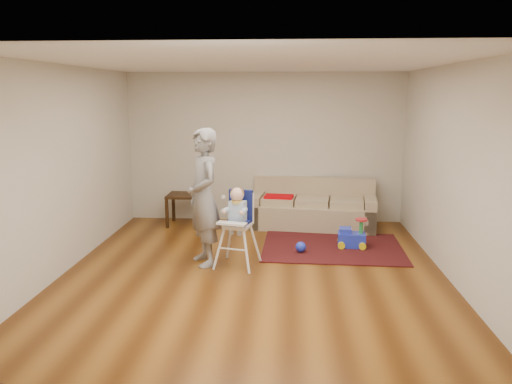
# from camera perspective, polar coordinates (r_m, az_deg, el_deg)

# --- Properties ---
(ground) EXTENTS (5.50, 5.50, 0.00)m
(ground) POSITION_cam_1_polar(r_m,az_deg,el_deg) (6.73, -0.23, -9.05)
(ground) COLOR #4A260A
(ground) RESTS_ON ground
(room_envelope) EXTENTS (5.04, 5.52, 2.72)m
(room_envelope) POSITION_cam_1_polar(r_m,az_deg,el_deg) (6.85, 0.07, 7.40)
(room_envelope) COLOR beige
(room_envelope) RESTS_ON ground
(sofa) EXTENTS (2.26, 1.12, 0.84)m
(sofa) POSITION_cam_1_polar(r_m,az_deg,el_deg) (8.82, 6.46, -1.35)
(sofa) COLOR tan
(sofa) RESTS_ON ground
(side_table) EXTENTS (0.56, 0.56, 0.56)m
(side_table) POSITION_cam_1_polar(r_m,az_deg,el_deg) (9.04, -8.23, -1.98)
(side_table) COLOR black
(side_table) RESTS_ON ground
(area_rug) EXTENTS (2.15, 1.64, 0.02)m
(area_rug) POSITION_cam_1_polar(r_m,az_deg,el_deg) (7.78, 8.73, -6.27)
(area_rug) COLOR black
(area_rug) RESTS_ON ground
(ride_on_toy) EXTENTS (0.43, 0.32, 0.45)m
(ride_on_toy) POSITION_cam_1_polar(r_m,az_deg,el_deg) (7.78, 10.89, -4.55)
(ride_on_toy) COLOR blue
(ride_on_toy) RESTS_ON area_rug
(toy_ball) EXTENTS (0.16, 0.16, 0.16)m
(toy_ball) POSITION_cam_1_polar(r_m,az_deg,el_deg) (7.46, 5.14, -6.27)
(toy_ball) COLOR blue
(toy_ball) RESTS_ON area_rug
(high_chair) EXTENTS (0.62, 0.62, 1.10)m
(high_chair) POSITION_cam_1_polar(r_m,az_deg,el_deg) (6.79, -2.15, -4.17)
(high_chair) COLOR white
(high_chair) RESTS_ON ground
(adult) EXTENTS (0.72, 0.82, 1.88)m
(adult) POSITION_cam_1_polar(r_m,az_deg,el_deg) (6.81, -6.01, -0.63)
(adult) COLOR gray
(adult) RESTS_ON ground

